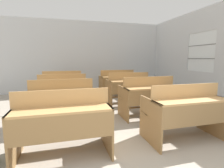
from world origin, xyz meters
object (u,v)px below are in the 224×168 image
bench_third_right (129,87)px  bench_third_left (63,91)px  wastepaper_bin (154,87)px  bench_front_right (185,111)px  bench_second_right (149,96)px  bench_back_left (63,84)px  bench_front_left (63,122)px  bench_second_left (62,101)px  bench_back_right (118,82)px

bench_third_right → bench_third_left: bearing=-179.3°
bench_third_left → wastepaper_bin: bench_third_left is taller
bench_front_right → bench_second_right: size_ratio=1.00×
bench_back_left → bench_front_left: bearing=-89.7°
bench_second_left → bench_third_left: same height
bench_third_right → bench_front_left: bearing=-127.5°
bench_front_left → bench_front_right: 1.95m
bench_front_right → bench_second_left: 2.35m
bench_front_left → bench_second_right: bearing=32.6°
bench_third_left → bench_third_right: size_ratio=1.00×
bench_second_left → bench_back_left: same height
bench_second_left → bench_back_left: (0.00, 2.49, 0.00)m
bench_third_left → bench_second_left: bearing=-90.5°
bench_back_right → bench_third_right: bearing=-91.2°
bench_third_left → wastepaper_bin: size_ratio=4.21×
bench_front_left → bench_third_right: same height
bench_third_left → bench_back_left: 1.26m
bench_third_left → wastepaper_bin: 4.33m
bench_front_right → bench_back_left: 4.25m
bench_back_left → bench_front_right: bearing=-62.3°
bench_third_right → bench_back_left: (-1.94, 1.23, 0.00)m
bench_third_left → bench_back_right: size_ratio=1.00×
bench_front_right → bench_back_right: (-0.00, 3.76, 0.00)m
bench_front_right → bench_back_left: same height
bench_back_left → wastepaper_bin: 3.95m
bench_third_right → bench_back_left: same height
bench_second_right → bench_third_right: 1.27m
bench_front_right → bench_third_right: size_ratio=1.00×
bench_second_left → bench_second_right: 1.96m
bench_front_left → bench_second_right: (1.94, 1.24, 0.00)m
bench_second_left → wastepaper_bin: (3.88, 3.15, -0.36)m
bench_second_left → bench_third_right: (1.95, 1.26, 0.00)m
bench_back_left → bench_back_right: bearing=0.0°
bench_second_right → bench_second_left: bearing=179.7°
bench_front_right → bench_third_right: bearing=90.7°
bench_second_left → bench_third_left: size_ratio=1.00×
bench_front_left → bench_back_right: same height
bench_front_right → bench_third_right: 2.53m
bench_front_right → bench_third_left: same height
bench_front_left → bench_back_right: size_ratio=1.00×
bench_third_left → bench_third_right: bearing=0.7°
bench_second_right → bench_back_right: (0.01, 2.50, 0.00)m
bench_third_left → bench_back_right: same height
bench_second_right → bench_back_left: (-1.96, 2.50, 0.00)m
bench_front_left → bench_back_right: (1.95, 3.74, 0.00)m
bench_back_left → bench_third_left: bearing=-89.6°
bench_back_right → wastepaper_bin: bench_back_right is taller
bench_second_right → bench_third_left: bearing=147.4°
bench_back_left → bench_back_right: same height
bench_front_left → wastepaper_bin: (3.86, 4.40, -0.36)m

